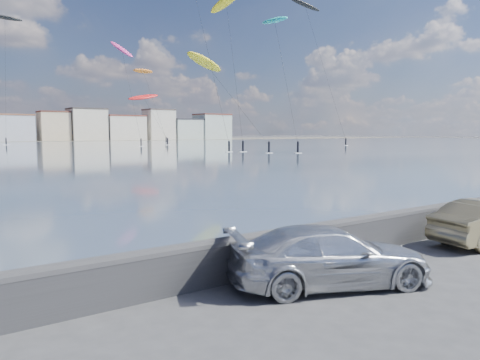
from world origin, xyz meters
name	(u,v)px	position (x,y,z in m)	size (l,w,h in m)	color
ground	(319,316)	(0.00, 0.00, 0.00)	(700.00, 700.00, 0.00)	#333335
seawall	(237,255)	(0.00, 2.70, 0.58)	(400.00, 0.36, 1.08)	#28282B
car_silver	(330,256)	(1.46, 1.13, 0.68)	(1.89, 4.66, 1.35)	silver
kitesurfer_0	(144,98)	(46.93, 113.78, 12.74)	(9.13, 7.92, 14.48)	red
kitesurfer_1	(226,4)	(43.65, 68.34, 27.20)	(4.80, 12.63, 29.76)	yellow
kitesurfer_3	(5,19)	(17.90, 140.14, 34.55)	(9.16, 9.05, 35.85)	black
kitesurfer_5	(143,72)	(57.05, 136.42, 22.67)	(9.62, 11.25, 23.88)	orange
kitesurfer_10	(205,63)	(38.89, 68.26, 16.01)	(10.97, 18.42, 17.78)	yellow
kitesurfer_11	(122,51)	(40.31, 111.89, 24.37)	(5.47, 15.81, 27.44)	#E5338C
kitesurfer_15	(305,6)	(82.66, 88.78, 36.92)	(9.98, 15.18, 39.27)	black
kitesurfer_16	(275,22)	(49.72, 61.61, 23.48)	(6.88, 15.92, 25.15)	#19BFBF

